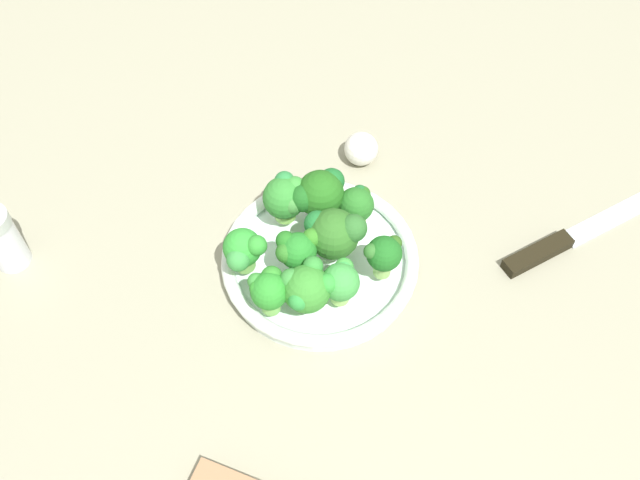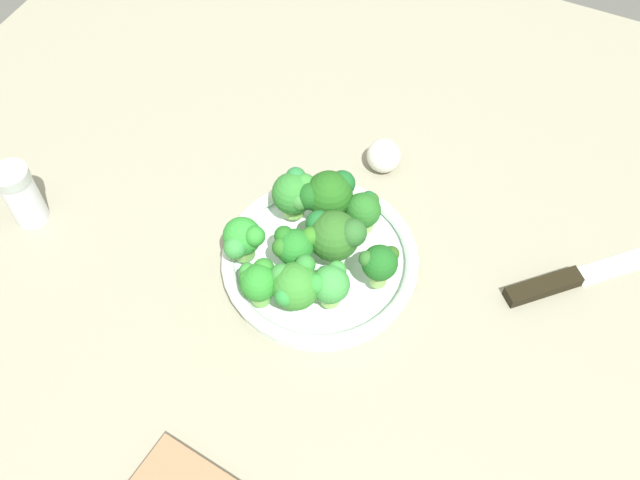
{
  "view_description": "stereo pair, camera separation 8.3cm",
  "coord_description": "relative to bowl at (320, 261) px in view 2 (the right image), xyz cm",
  "views": [
    {
      "loc": [
        44.48,
        13.03,
        74.8
      ],
      "look_at": [
        -1.18,
        0.61,
        5.94
      ],
      "focal_mm": 40.39,
      "sensor_mm": 36.0,
      "label": 1
    },
    {
      "loc": [
        41.59,
        20.86,
        74.8
      ],
      "look_at": [
        -1.18,
        0.61,
        5.94
      ],
      "focal_mm": 40.39,
      "sensor_mm": 36.0,
      "label": 2
    }
  ],
  "objects": [
    {
      "name": "broccoli_floret_6",
      "position": [
        -5.71,
        -1.69,
        5.68
      ],
      "size": [
        6.53,
        6.32,
        7.11
      ],
      "color": "#9EC96F",
      "rests_on": "bowl"
    },
    {
      "name": "garlic_bulb",
      "position": [
        -18.2,
        0.76,
        0.79
      ],
      "size": [
        4.57,
        4.57,
        4.57
      ],
      "primitive_type": "sphere",
      "color": "silver",
      "rests_on": "ground_plane"
    },
    {
      "name": "broccoli_floret_9",
      "position": [
        0.46,
        7.64,
        5.17
      ],
      "size": [
        4.37,
        4.37,
        6.04
      ],
      "color": "#93BF61",
      "rests_on": "bowl"
    },
    {
      "name": "broccoli_floret_1",
      "position": [
        -4.49,
        -5.47,
        5.17
      ],
      "size": [
        5.32,
        5.22,
        6.28
      ],
      "color": "#93D05A",
      "rests_on": "bowl"
    },
    {
      "name": "broccoli_floret_0",
      "position": [
        -6.13,
        2.91,
        4.46
      ],
      "size": [
        4.48,
        4.34,
        5.39
      ],
      "color": "#A3D564",
      "rests_on": "bowl"
    },
    {
      "name": "broccoli_floret_4",
      "position": [
        4.11,
        -7.93,
        5.11
      ],
      "size": [
        5.47,
        5.3,
        6.23
      ],
      "color": "#80BE5B",
      "rests_on": "bowl"
    },
    {
      "name": "knife",
      "position": [
        -11.87,
        28.95,
        -0.95
      ],
      "size": [
        20.32,
        20.69,
        1.5
      ],
      "color": "silver",
      "rests_on": "ground_plane"
    },
    {
      "name": "broccoli_floret_2",
      "position": [
        2.73,
        -2.0,
        5.4
      ],
      "size": [
        4.53,
        4.97,
        6.18
      ],
      "color": "#7DB74F",
      "rests_on": "bowl"
    },
    {
      "name": "bowl",
      "position": [
        0.0,
        0.0,
        0.0
      ],
      "size": [
        23.88,
        23.88,
        2.94
      ],
      "color": "white",
      "rests_on": "ground_plane"
    },
    {
      "name": "broccoli_floret_3",
      "position": [
        5.17,
        3.67,
        5.02
      ],
      "size": [
        5.15,
        4.53,
        5.83
      ],
      "color": "#9AD165",
      "rests_on": "bowl"
    },
    {
      "name": "broccoli_floret_7",
      "position": [
        -0.68,
        1.49,
        5.58
      ],
      "size": [
        6.02,
        7.76,
        7.02
      ],
      "color": "#94BE65",
      "rests_on": "bowl"
    },
    {
      "name": "broccoli_floret_5",
      "position": [
        7.15,
        0.27,
        5.24
      ],
      "size": [
        6.43,
        5.78,
        6.44
      ],
      "color": "#95D05D",
      "rests_on": "bowl"
    },
    {
      "name": "broccoli_floret_8",
      "position": [
        8.34,
        -3.63,
        5.11
      ],
      "size": [
        4.91,
        4.77,
        5.94
      ],
      "color": "#76BB56",
      "rests_on": "bowl"
    },
    {
      "name": "pepper_shaker",
      "position": [
        8.86,
        -36.86,
        3.04
      ],
      "size": [
        4.47,
        4.47,
        8.95
      ],
      "color": "silver",
      "rests_on": "ground_plane"
    },
    {
      "name": "ground_plane",
      "position": [
        1.18,
        -0.61,
        -2.75
      ],
      "size": [
        130.0,
        130.0,
        2.5
      ],
      "primitive_type": "cube",
      "color": "gray"
    }
  ]
}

